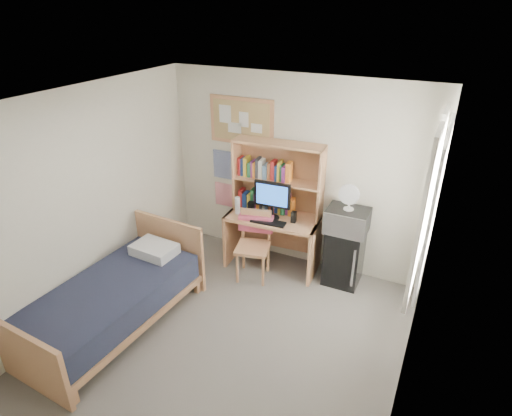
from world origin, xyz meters
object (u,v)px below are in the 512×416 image
at_px(desk_chair, 253,247).
at_px(desk, 273,241).
at_px(mini_fridge, 344,256).
at_px(speaker_left, 251,208).
at_px(microwave, 347,220).
at_px(bed, 113,306).
at_px(monitor, 272,201).
at_px(bulletin_board, 241,121).
at_px(speaker_right, 294,217).
at_px(desk_fan, 350,198).

bearing_deg(desk_chair, desk, 58.11).
bearing_deg(mini_fridge, speaker_left, -173.86).
height_order(desk_chair, microwave, microwave).
distance_m(speaker_left, microwave, 1.28).
xyz_separation_m(bed, monitor, (1.13, 1.86, 0.76)).
relative_size(bed, microwave, 3.92).
bearing_deg(monitor, bulletin_board, 145.61).
xyz_separation_m(bulletin_board, desk, (0.63, -0.31, -1.53)).
bearing_deg(speaker_right, bulletin_board, 155.40).
xyz_separation_m(speaker_left, desk_fan, (1.28, 0.13, 0.36)).
height_order(desk, microwave, microwave).
relative_size(mini_fridge, speaker_left, 4.18).
relative_size(desk_chair, speaker_right, 6.07).
relative_size(bed, monitor, 3.90).
xyz_separation_m(desk, monitor, (0.00, -0.06, 0.65)).
bearing_deg(bed, speaker_left, 69.10).
bearing_deg(speaker_left, bed, -118.04).
xyz_separation_m(monitor, desk_fan, (0.98, 0.11, 0.19)).
bearing_deg(mini_fridge, desk_chair, -158.76).
relative_size(desk_chair, speaker_left, 5.06).
bearing_deg(speaker_right, monitor, -180.00).
distance_m(desk, microwave, 1.12).
xyz_separation_m(speaker_right, microwave, (0.68, 0.09, 0.07)).
bearing_deg(speaker_right, desk, 168.69).
xyz_separation_m(mini_fridge, monitor, (-0.98, -0.13, 0.65)).
xyz_separation_m(bed, desk_fan, (2.10, 1.97, 0.95)).
height_order(monitor, speaker_right, monitor).
xyz_separation_m(desk, microwave, (0.98, 0.05, 0.53)).
bearing_deg(bulletin_board, desk_fan, -9.32).
bearing_deg(speaker_left, bulletin_board, 126.42).
bearing_deg(mini_fridge, speaker_right, -171.35).
distance_m(monitor, speaker_left, 0.34).
height_order(mini_fridge, microwave, microwave).
height_order(bed, desk_fan, desk_fan).
distance_m(desk, desk_chair, 0.40).
relative_size(monitor, microwave, 1.01).
height_order(microwave, desk_fan, desk_fan).
distance_m(monitor, microwave, 0.99).
distance_m(desk, bed, 2.23).
xyz_separation_m(mini_fridge, microwave, (0.00, -0.02, 0.53)).
bearing_deg(monitor, bed, -125.02).
distance_m(desk_chair, speaker_left, 0.52).
xyz_separation_m(bulletin_board, speaker_left, (0.33, -0.39, -1.05)).
bearing_deg(monitor, mini_fridge, 3.75).
bearing_deg(microwave, monitor, -174.15).
relative_size(bulletin_board, monitor, 1.82).
height_order(desk, desk_chair, desk_chair).
bearing_deg(mini_fridge, monitor, -172.99).
xyz_separation_m(bed, speaker_right, (1.43, 1.88, 0.57)).
relative_size(desk, microwave, 2.41).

